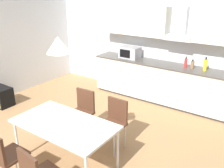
% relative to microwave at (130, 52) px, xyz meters
% --- Properties ---
extents(ground_plane, '(8.71, 8.98, 0.02)m').
position_rel_microwave_xyz_m(ground_plane, '(0.50, -2.68, -1.09)').
color(ground_plane, '#9E754C').
extents(wall_back, '(6.97, 0.10, 2.72)m').
position_rel_microwave_xyz_m(wall_back, '(0.50, 0.36, 0.28)').
color(wall_back, silver).
rests_on(wall_back, ground_plane).
extents(kitchen_counter, '(4.06, 0.64, 0.94)m').
position_rel_microwave_xyz_m(kitchen_counter, '(1.19, 0.00, -0.61)').
color(kitchen_counter, '#333333').
rests_on(kitchen_counter, ground_plane).
extents(backsplash_tile, '(4.04, 0.02, 0.49)m').
position_rel_microwave_xyz_m(backsplash_tile, '(1.19, 0.30, 0.11)').
color(backsplash_tile, silver).
rests_on(backsplash_tile, kitchen_counter).
extents(upper_wall_cabinets, '(4.04, 0.40, 0.70)m').
position_rel_microwave_xyz_m(upper_wall_cabinets, '(1.19, 0.14, 0.77)').
color(upper_wall_cabinets, beige).
extents(microwave, '(0.48, 0.35, 0.28)m').
position_rel_microwave_xyz_m(microwave, '(0.00, 0.00, 0.00)').
color(microwave, '#ADADB2').
rests_on(microwave, kitchen_counter).
extents(bottle_brown, '(0.08, 0.08, 0.20)m').
position_rel_microwave_xyz_m(bottle_brown, '(1.57, 0.02, -0.05)').
color(bottle_brown, brown).
rests_on(bottle_brown, kitchen_counter).
extents(bottle_red, '(0.06, 0.06, 0.25)m').
position_rel_microwave_xyz_m(bottle_red, '(1.44, -0.03, -0.03)').
color(bottle_red, red).
rests_on(bottle_red, kitchen_counter).
extents(bottle_yellow, '(0.08, 0.08, 0.30)m').
position_rel_microwave_xyz_m(bottle_yellow, '(1.84, 0.01, -0.01)').
color(bottle_yellow, yellow).
rests_on(bottle_yellow, kitchen_counter).
extents(dining_table, '(1.54, 0.84, 0.73)m').
position_rel_microwave_xyz_m(dining_table, '(0.69, -3.01, -0.40)').
color(dining_table, silver).
rests_on(dining_table, ground_plane).
extents(chair_far_right, '(0.40, 0.40, 0.87)m').
position_rel_microwave_xyz_m(chair_far_right, '(1.03, -2.21, -0.55)').
color(chair_far_right, '#4C2D1E').
rests_on(chair_far_right, ground_plane).
extents(chair_near_left, '(0.40, 0.40, 0.87)m').
position_rel_microwave_xyz_m(chair_near_left, '(0.34, -3.81, -0.55)').
color(chair_near_left, '#4C2D1E').
rests_on(chair_near_left, ground_plane).
extents(chair_far_left, '(0.42, 0.42, 0.87)m').
position_rel_microwave_xyz_m(chair_far_left, '(0.34, -2.21, -0.55)').
color(chair_far_left, '#4C2D1E').
rests_on(chair_far_left, ground_plane).
extents(guitar_amp, '(0.52, 0.37, 0.44)m').
position_rel_microwave_xyz_m(guitar_amp, '(-2.06, -2.36, -0.86)').
color(guitar_amp, black).
rests_on(guitar_amp, ground_plane).
extents(pendant_lamp, '(0.32, 0.32, 0.22)m').
position_rel_microwave_xyz_m(pendant_lamp, '(0.69, -3.01, 0.81)').
color(pendant_lamp, silver).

